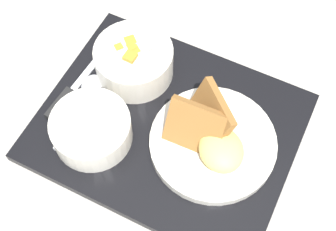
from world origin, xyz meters
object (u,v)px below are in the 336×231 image
(bowl_salad, at_px, (134,60))
(spoon, at_px, (85,98))
(plate_main, at_px, (212,140))
(bowl_soup, at_px, (91,128))
(knife, at_px, (66,97))

(bowl_salad, relative_size, spoon, 0.87)
(bowl_salad, height_order, plate_main, plate_main)
(bowl_salad, bearing_deg, bowl_soup, -98.60)
(bowl_soup, relative_size, knife, 0.78)
(plate_main, relative_size, knife, 1.23)
(spoon, bearing_deg, plate_main, -91.30)
(bowl_soup, distance_m, plate_main, 0.19)
(bowl_soup, bearing_deg, bowl_salad, 81.40)
(bowl_salad, bearing_deg, knife, -136.51)
(bowl_soup, xyz_separation_m, knife, (-0.07, 0.05, -0.02))
(plate_main, distance_m, spoon, 0.23)
(bowl_salad, height_order, spoon, bowl_salad)
(bowl_salad, distance_m, bowl_soup, 0.14)
(bowl_soup, relative_size, spoon, 0.83)
(plate_main, bearing_deg, bowl_salad, 149.05)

